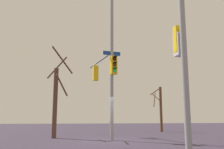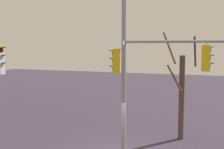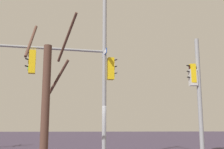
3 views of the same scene
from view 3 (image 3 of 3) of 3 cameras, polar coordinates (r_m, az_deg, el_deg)
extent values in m
cylinder|color=gray|center=(13.77, -1.58, 3.44)|extent=(0.21, 0.21, 9.77)
cylinder|color=gray|center=(13.57, -11.86, 5.26)|extent=(4.87, 1.06, 0.12)
cube|color=yellow|center=(13.43, -16.23, 2.54)|extent=(0.36, 0.41, 1.10)
cylinder|color=#2F0403|center=(13.51, -16.86, 3.97)|extent=(0.07, 0.22, 0.22)
cube|color=black|center=(13.54, -17.16, 4.48)|extent=(0.20, 0.24, 0.06)
cylinder|color=#352504|center=(13.44, -16.94, 2.57)|extent=(0.07, 0.22, 0.22)
cube|color=black|center=(13.47, -17.23, 3.08)|extent=(0.20, 0.24, 0.06)
cylinder|color=#19D147|center=(13.37, -17.01, 1.14)|extent=(0.07, 0.22, 0.22)
cube|color=black|center=(13.40, -17.30, 1.66)|extent=(0.20, 0.24, 0.06)
cylinder|color=gray|center=(13.57, -16.11, 5.12)|extent=(0.04, 0.04, 0.15)
cube|color=yellow|center=(13.72, -0.28, 1.19)|extent=(0.36, 0.41, 1.10)
cylinder|color=#2F0403|center=(13.83, 0.39, 2.55)|extent=(0.07, 0.22, 0.22)
cube|color=black|center=(13.88, 0.69, 3.01)|extent=(0.20, 0.24, 0.06)
cylinder|color=#352504|center=(13.76, 0.39, 1.16)|extent=(0.07, 0.22, 0.22)
cube|color=black|center=(13.80, 0.69, 1.64)|extent=(0.20, 0.24, 0.06)
cylinder|color=#19D147|center=(13.70, 0.39, -0.23)|extent=(0.07, 0.22, 0.22)
cube|color=black|center=(13.74, 0.70, 0.25)|extent=(0.20, 0.24, 0.06)
cube|color=navy|center=(13.83, -1.58, 4.51)|extent=(0.23, 1.09, 0.24)
cube|color=white|center=(13.83, -1.65, 4.51)|extent=(0.19, 0.98, 0.18)
cylinder|color=gray|center=(16.50, 17.69, -3.95)|extent=(0.25, 0.25, 6.58)
cube|color=silver|center=(16.48, 16.46, -0.61)|extent=(0.45, 0.37, 0.95)
cube|color=yellow|center=(16.51, 16.39, 0.20)|extent=(0.31, 0.37, 1.10)
cylinder|color=#2F0403|center=(16.52, 15.79, 1.36)|extent=(0.04, 0.22, 0.22)
cube|color=black|center=(16.52, 15.53, 1.78)|extent=(0.17, 0.21, 0.06)
cylinder|color=#352504|center=(16.46, 15.85, 0.20)|extent=(0.04, 0.22, 0.22)
cube|color=black|center=(16.45, 15.58, 0.62)|extent=(0.17, 0.21, 0.06)
cylinder|color=#19D147|center=(16.40, 15.90, -0.97)|extent=(0.04, 0.22, 0.22)
cube|color=black|center=(16.40, 15.64, -0.55)|extent=(0.17, 0.21, 0.06)
cylinder|color=#52362B|center=(10.20, -13.65, -6.46)|extent=(0.29, 0.29, 4.54)
cylinder|color=#52362B|center=(10.66, -11.18, -0.78)|extent=(0.95, 0.82, 1.34)
cylinder|color=#52362B|center=(10.76, -16.41, 6.80)|extent=(0.11, 1.34, 1.61)
cylinder|color=#52362B|center=(10.98, -9.33, 7.49)|extent=(0.94, 1.41, 1.65)
camera|label=1|loc=(18.25, 50.62, -7.57)|focal=39.32mm
camera|label=2|loc=(25.21, -10.49, -2.39)|focal=43.46mm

